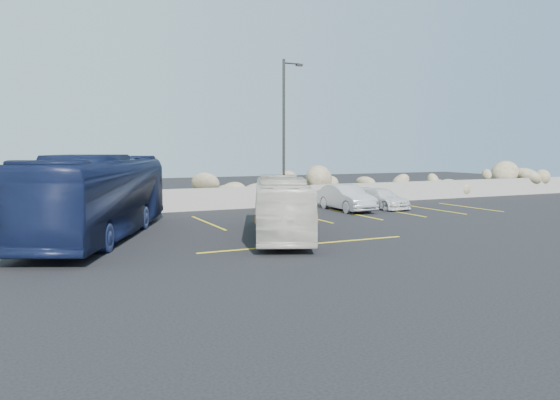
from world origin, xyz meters
name	(u,v)px	position (x,y,z in m)	size (l,w,h in m)	color
ground	(334,243)	(0.00, 0.00, 0.00)	(90.00, 90.00, 0.00)	black
seawall	(224,198)	(0.00, 12.00, 0.60)	(60.00, 0.40, 1.20)	gray
riprap_pile	(217,185)	(0.00, 13.20, 1.30)	(54.00, 2.80, 2.60)	#877458
parking_lines	(358,218)	(4.64, 5.57, 0.01)	(18.16, 9.36, 0.01)	yellow
lamppost	(285,131)	(2.56, 9.50, 4.30)	(1.14, 0.18, 8.00)	#2B2826
vintage_bus	(282,207)	(-1.02, 2.24, 1.14)	(1.91, 8.18, 2.28)	beige
tour_coach	(98,196)	(-7.47, 4.75, 1.57)	(2.64, 11.29, 3.14)	#101838
car_a	(280,202)	(1.96, 8.84, 0.61)	(1.45, 3.59, 1.22)	silver
car_b	(346,198)	(5.80, 8.55, 0.70)	(1.47, 4.22, 1.39)	#ABAAAF
car_c	(381,199)	(8.18, 8.67, 0.56)	(1.56, 3.83, 1.11)	silver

